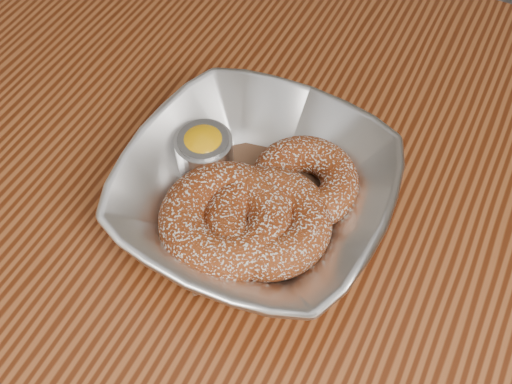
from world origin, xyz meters
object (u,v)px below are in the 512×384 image
at_px(serving_bowl, 256,193).
at_px(donut_front, 226,220).
at_px(table, 307,284).
at_px(donut_back, 304,182).
at_px(donut_extra, 268,221).
at_px(ramekin, 204,152).

relative_size(serving_bowl, donut_front, 2.02).
height_order(table, donut_back, donut_back).
height_order(serving_bowl, donut_extra, serving_bowl).
relative_size(donut_back, donut_front, 0.84).
distance_m(serving_bowl, donut_extra, 0.03).
bearing_deg(table, donut_extra, -145.89).
xyz_separation_m(donut_front, donut_extra, (0.03, 0.02, -0.00)).
bearing_deg(serving_bowl, donut_extra, -44.56).
relative_size(table, ramekin, 22.92).
height_order(donut_front, ramekin, ramekin).
distance_m(table, ramekin, 0.18).
relative_size(serving_bowl, donut_extra, 2.13).
relative_size(table, donut_extra, 11.02).
xyz_separation_m(serving_bowl, donut_extra, (0.02, -0.02, 0.00)).
xyz_separation_m(donut_back, donut_front, (-0.04, -0.07, 0.00)).
bearing_deg(donut_extra, table, 34.11).
xyz_separation_m(donut_back, ramekin, (-0.09, -0.02, 0.01)).
distance_m(donut_back, donut_extra, 0.05).
distance_m(table, serving_bowl, 0.14).
distance_m(table, donut_front, 0.15).
relative_size(donut_front, donut_extra, 1.06).
relative_size(table, serving_bowl, 5.17).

